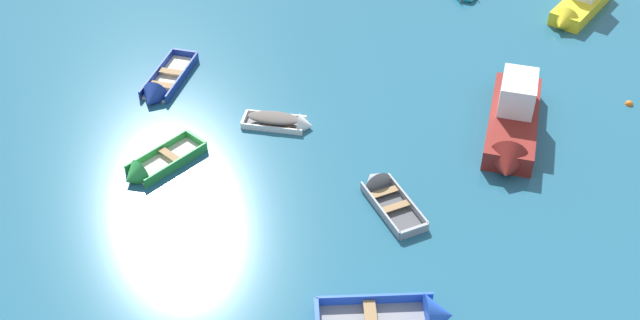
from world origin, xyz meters
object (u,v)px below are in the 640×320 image
at_px(rowboat_green_distant_center, 148,170).
at_px(rowboat_deep_blue_midfield_left, 160,89).
at_px(motor_launch_maroon_far_right, 513,123).
at_px(rowboat_grey_outer_left, 382,190).
at_px(mooring_buoy_outer_edge, 629,104).
at_px(rowboat_blue_back_row_left, 413,318).
at_px(motor_launch_yellow_near_left, 580,4).
at_px(rowboat_white_far_left, 286,122).

bearing_deg(rowboat_green_distant_center, rowboat_deep_blue_midfield_left, 91.21).
relative_size(motor_launch_maroon_far_right, rowboat_grey_outer_left, 1.87).
distance_m(rowboat_grey_outer_left, mooring_buoy_outer_edge, 12.36).
height_order(rowboat_blue_back_row_left, mooring_buoy_outer_edge, rowboat_blue_back_row_left).
xyz_separation_m(rowboat_deep_blue_midfield_left, motor_launch_yellow_near_left, (20.46, 5.93, 0.38)).
height_order(rowboat_blue_back_row_left, rowboat_deep_blue_midfield_left, rowboat_blue_back_row_left).
distance_m(motor_launch_maroon_far_right, rowboat_blue_back_row_left, 10.63).
relative_size(rowboat_blue_back_row_left, mooring_buoy_outer_edge, 12.59).
height_order(motor_launch_maroon_far_right, motor_launch_yellow_near_left, motor_launch_maroon_far_right).
relative_size(rowboat_white_far_left, rowboat_grey_outer_left, 0.86).
bearing_deg(rowboat_white_far_left, rowboat_deep_blue_midfield_left, 153.72).
distance_m(rowboat_white_far_left, mooring_buoy_outer_edge, 14.77).
bearing_deg(rowboat_deep_blue_midfield_left, rowboat_white_far_left, -26.28).
distance_m(motor_launch_maroon_far_right, rowboat_green_distant_center, 14.55).
bearing_deg(motor_launch_yellow_near_left, motor_launch_maroon_far_right, -121.00).
bearing_deg(mooring_buoy_outer_edge, rowboat_grey_outer_left, -155.85).
relative_size(motor_launch_maroon_far_right, rowboat_white_far_left, 2.17).
bearing_deg(rowboat_deep_blue_midfield_left, mooring_buoy_outer_edge, -5.52).
height_order(rowboat_blue_back_row_left, rowboat_green_distant_center, rowboat_blue_back_row_left).
height_order(rowboat_blue_back_row_left, rowboat_grey_outer_left, rowboat_blue_back_row_left).
xyz_separation_m(motor_launch_maroon_far_right, motor_launch_yellow_near_left, (5.89, 9.80, -0.12)).
bearing_deg(rowboat_white_far_left, mooring_buoy_outer_edge, 2.89).
xyz_separation_m(rowboat_green_distant_center, rowboat_grey_outer_left, (8.82, -1.60, -0.02)).
xyz_separation_m(rowboat_deep_blue_midfield_left, rowboat_green_distant_center, (0.11, -5.41, -0.01)).
xyz_separation_m(rowboat_blue_back_row_left, rowboat_grey_outer_left, (-0.27, 6.02, -0.06)).
height_order(rowboat_green_distant_center, rowboat_grey_outer_left, rowboat_green_distant_center).
xyz_separation_m(rowboat_green_distant_center, motor_launch_yellow_near_left, (20.34, 11.33, 0.39)).
bearing_deg(mooring_buoy_outer_edge, rowboat_green_distant_center, -170.25).
relative_size(motor_launch_yellow_near_left, mooring_buoy_outer_edge, 14.30).
bearing_deg(motor_launch_yellow_near_left, rowboat_white_far_left, -150.10).
bearing_deg(mooring_buoy_outer_edge, motor_launch_yellow_near_left, 88.20).
relative_size(rowboat_grey_outer_left, mooring_buoy_outer_edge, 10.42).
bearing_deg(rowboat_grey_outer_left, rowboat_deep_blue_midfield_left, 141.88).
bearing_deg(rowboat_green_distant_center, rowboat_white_far_left, 26.86).
relative_size(rowboat_deep_blue_midfield_left, motor_launch_yellow_near_left, 0.90).
relative_size(rowboat_blue_back_row_left, rowboat_green_distant_center, 1.30).
distance_m(rowboat_white_far_left, rowboat_green_distant_center, 5.99).
xyz_separation_m(rowboat_deep_blue_midfield_left, mooring_buoy_outer_edge, (20.21, -1.95, -0.19)).
distance_m(rowboat_deep_blue_midfield_left, rowboat_green_distant_center, 5.41).
height_order(motor_launch_yellow_near_left, mooring_buoy_outer_edge, motor_launch_yellow_near_left).
xyz_separation_m(rowboat_white_far_left, motor_launch_yellow_near_left, (15.00, 8.62, 0.35)).
relative_size(rowboat_deep_blue_midfield_left, mooring_buoy_outer_edge, 12.82).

